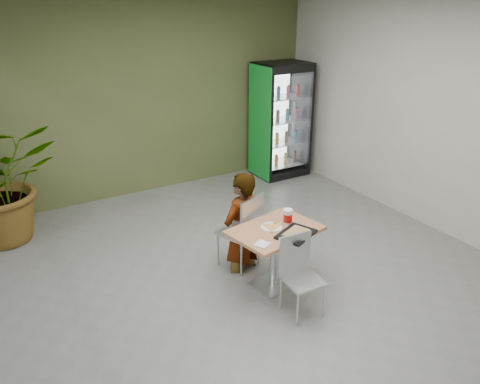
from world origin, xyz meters
name	(u,v)px	position (x,y,z in m)	size (l,w,h in m)	color
ground	(262,287)	(0.00, 0.00, 0.00)	(7.00, 7.00, 0.00)	slate
room_envelope	(265,157)	(0.00, 0.00, 1.60)	(6.00, 7.00, 3.20)	beige
dining_table	(275,246)	(0.13, -0.04, 0.54)	(1.08, 0.85, 0.75)	#B67D4E
chair_far	(245,226)	(0.06, 0.47, 0.57)	(0.56, 0.57, 0.98)	silver
chair_near	(299,268)	(0.11, -0.52, 0.51)	(0.41, 0.41, 0.87)	silver
seated_woman	(241,233)	(0.02, 0.52, 0.48)	(0.57, 0.37, 1.55)	black
pizza_plate	(272,226)	(0.12, 0.01, 0.77)	(0.34, 0.29, 0.03)	white
soda_cup	(288,217)	(0.32, -0.02, 0.84)	(0.10, 0.10, 0.18)	white
napkin_stack	(262,244)	(-0.19, -0.28, 0.76)	(0.14, 0.14, 0.02)	white
cafeteria_tray	(296,234)	(0.24, -0.28, 0.76)	(0.43, 0.31, 0.02)	black
beverage_fridge	(281,120)	(2.37, 3.02, 1.03)	(0.94, 0.73, 2.07)	black
potted_plant	(0,184)	(-2.38, 2.81, 0.82)	(1.48, 1.28, 1.65)	#386829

